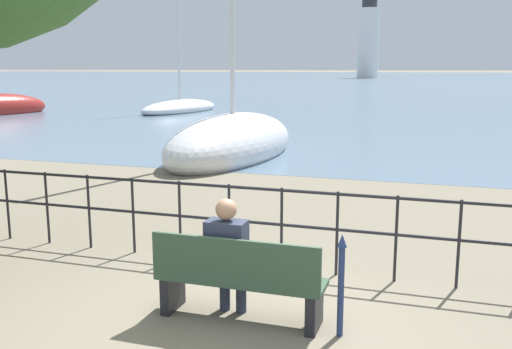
{
  "coord_description": "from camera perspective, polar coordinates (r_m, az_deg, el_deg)",
  "views": [
    {
      "loc": [
        1.82,
        -5.12,
        2.52
      ],
      "look_at": [
        0.0,
        0.5,
        1.4
      ],
      "focal_mm": 40.0,
      "sensor_mm": 36.0,
      "label": 1
    }
  ],
  "objects": [
    {
      "name": "park_bench",
      "position": [
        5.77,
        -1.75,
        -10.57
      ],
      "size": [
        1.72,
        0.45,
        0.9
      ],
      "color": "#334C38",
      "rests_on": "ground_plane"
    },
    {
      "name": "harbor_water",
      "position": [
        162.81,
        17.57,
        9.29
      ],
      "size": [
        600.0,
        300.0,
        0.01
      ],
      "color": "slate",
      "rests_on": "ground_plane"
    },
    {
      "name": "seated_person_left",
      "position": [
        5.8,
        -2.84,
        -7.79
      ],
      "size": [
        0.41,
        0.35,
        1.25
      ],
      "color": "#2D3347",
      "rests_on": "ground_plane"
    },
    {
      "name": "sailboat_4",
      "position": [
        16.32,
        -2.32,
        3.14
      ],
      "size": [
        2.83,
        6.97,
        10.62
      ],
      "rotation": [
        0.0,
        0.0,
        -0.04
      ],
      "color": "silver",
      "rests_on": "ground_plane"
    },
    {
      "name": "closed_umbrella",
      "position": [
        5.48,
        8.51,
        -10.39
      ],
      "size": [
        0.09,
        0.09,
        1.0
      ],
      "color": "navy",
      "rests_on": "ground_plane"
    },
    {
      "name": "promenade_railing",
      "position": [
        7.14,
        2.58,
        -4.15
      ],
      "size": [
        15.46,
        0.04,
        1.05
      ],
      "color": "black",
      "rests_on": "ground_plane"
    },
    {
      "name": "ground_plane",
      "position": [
        5.99,
        -1.52,
        -14.19
      ],
      "size": [
        1000.0,
        1000.0,
        0.0
      ],
      "primitive_type": "plane",
      "color": "#7A705B"
    },
    {
      "name": "sailboat_1",
      "position": [
        33.27,
        -7.6,
        6.67
      ],
      "size": [
        3.2,
        7.03,
        9.73
      ],
      "rotation": [
        0.0,
        0.0,
        -0.14
      ],
      "color": "silver",
      "rests_on": "ground_plane"
    },
    {
      "name": "harbor_lighthouse",
      "position": [
        141.08,
        11.17,
        13.18
      ],
      "size": [
        5.01,
        5.01,
        19.76
      ],
      "color": "white",
      "rests_on": "ground_plane"
    }
  ]
}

